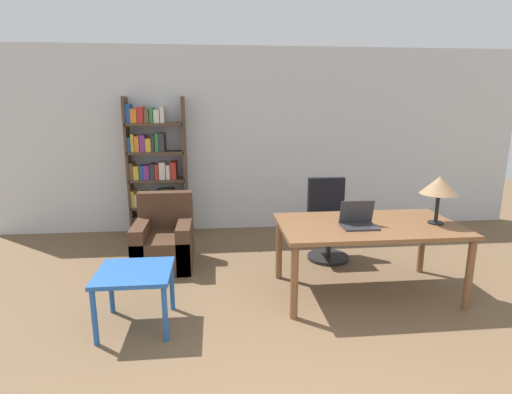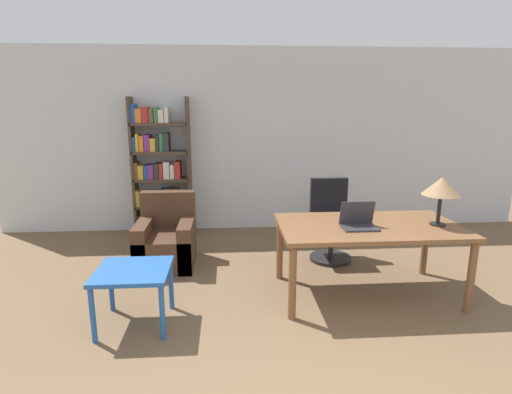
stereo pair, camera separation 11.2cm
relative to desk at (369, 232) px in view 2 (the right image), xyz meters
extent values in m
cube|color=silver|center=(-0.79, 2.36, 0.70)|extent=(8.00, 0.06, 2.70)
cube|color=brown|center=(0.00, 0.00, 0.06)|extent=(1.76, 0.98, 0.04)
cylinder|color=brown|center=(-0.82, -0.43, -0.31)|extent=(0.07, 0.07, 0.69)
cylinder|color=brown|center=(0.82, -0.43, -0.31)|extent=(0.07, 0.07, 0.69)
cylinder|color=brown|center=(-0.82, 0.43, -0.31)|extent=(0.07, 0.07, 0.69)
cylinder|color=brown|center=(0.82, 0.43, -0.31)|extent=(0.07, 0.07, 0.69)
cube|color=#2D2D33|center=(-0.14, -0.12, 0.09)|extent=(0.33, 0.23, 0.02)
cube|color=#2D2D33|center=(-0.14, -0.03, 0.21)|extent=(0.33, 0.06, 0.23)
cube|color=navy|center=(-0.14, -0.02, 0.21)|extent=(0.30, 0.05, 0.20)
cylinder|color=black|center=(0.66, -0.06, 0.09)|extent=(0.15, 0.15, 0.01)
cylinder|color=black|center=(0.66, -0.06, 0.24)|extent=(0.04, 0.04, 0.28)
cone|color=#93704C|center=(0.66, -0.06, 0.47)|extent=(0.36, 0.36, 0.17)
cylinder|color=black|center=(-0.12, 0.93, -0.63)|extent=(0.51, 0.51, 0.04)
cylinder|color=#262626|center=(-0.12, 0.93, -0.44)|extent=(0.06, 0.06, 0.35)
cube|color=black|center=(-0.12, 0.93, -0.21)|extent=(0.48, 0.48, 0.10)
cube|color=black|center=(-0.12, 1.13, 0.09)|extent=(0.46, 0.08, 0.50)
cube|color=#2356A3|center=(-2.20, -0.42, -0.16)|extent=(0.62, 0.59, 0.04)
cylinder|color=#2356A3|center=(-2.47, -0.68, -0.41)|extent=(0.04, 0.04, 0.48)
cylinder|color=#2356A3|center=(-1.92, -0.68, -0.41)|extent=(0.04, 0.04, 0.48)
cylinder|color=#2356A3|center=(-2.47, -0.16, -0.41)|extent=(0.04, 0.04, 0.48)
cylinder|color=#2356A3|center=(-1.92, -0.16, -0.41)|extent=(0.04, 0.04, 0.48)
cube|color=#472D1E|center=(-2.12, 0.92, -0.46)|extent=(0.66, 0.76, 0.39)
cube|color=#472D1E|center=(-2.12, 1.22, -0.04)|extent=(0.66, 0.16, 0.45)
cube|color=#472D1E|center=(-2.37, 0.92, -0.38)|extent=(0.16, 0.76, 0.54)
cube|color=#472D1E|center=(-1.87, 0.92, -0.38)|extent=(0.16, 0.76, 0.54)
cube|color=#4C3828|center=(-2.73, 2.17, 0.34)|extent=(0.04, 0.28, 1.99)
cube|color=#4C3828|center=(-1.93, 2.17, 0.34)|extent=(0.04, 0.28, 1.99)
cube|color=#4C3828|center=(-2.33, 2.17, -0.63)|extent=(0.79, 0.28, 0.04)
cube|color=#333338|center=(-2.68, 2.17, -0.49)|extent=(0.05, 0.24, 0.25)
cube|color=#333338|center=(-2.60, 2.17, -0.49)|extent=(0.09, 0.24, 0.25)
cube|color=brown|center=(-2.51, 2.17, -0.52)|extent=(0.08, 0.24, 0.19)
cube|color=orange|center=(-2.44, 2.17, -0.49)|extent=(0.07, 0.24, 0.24)
cube|color=orange|center=(-2.38, 2.17, -0.49)|extent=(0.05, 0.24, 0.26)
cube|color=brown|center=(-2.32, 2.17, -0.50)|extent=(0.05, 0.24, 0.24)
cube|color=#234C99|center=(-2.25, 2.17, -0.52)|extent=(0.09, 0.24, 0.19)
cube|color=orange|center=(-2.17, 2.17, -0.52)|extent=(0.05, 0.24, 0.19)
cube|color=brown|center=(-2.10, 2.17, -0.51)|extent=(0.09, 0.24, 0.22)
cube|color=#4C3828|center=(-2.33, 2.17, -0.24)|extent=(0.79, 0.28, 0.04)
cube|color=gold|center=(-2.69, 2.17, -0.10)|extent=(0.04, 0.24, 0.23)
cube|color=silver|center=(-2.63, 2.17, -0.12)|extent=(0.07, 0.24, 0.19)
cube|color=gold|center=(-2.55, 2.17, -0.11)|extent=(0.08, 0.24, 0.21)
cube|color=#7F338C|center=(-2.48, 2.17, -0.12)|extent=(0.05, 0.24, 0.19)
cube|color=#333338|center=(-2.41, 2.17, -0.12)|extent=(0.08, 0.24, 0.20)
cube|color=#234C99|center=(-2.33, 2.17, -0.10)|extent=(0.06, 0.24, 0.24)
cube|color=#2D7F47|center=(-2.27, 2.17, -0.10)|extent=(0.05, 0.24, 0.25)
cube|color=brown|center=(-2.21, 2.17, -0.09)|extent=(0.05, 0.24, 0.25)
cube|color=brown|center=(-2.14, 2.17, -0.09)|extent=(0.06, 0.24, 0.25)
cube|color=#4C3828|center=(-2.33, 2.17, 0.16)|extent=(0.79, 0.28, 0.04)
cube|color=brown|center=(-2.68, 2.17, 0.30)|extent=(0.05, 0.24, 0.24)
cube|color=gold|center=(-2.62, 2.17, 0.28)|extent=(0.08, 0.24, 0.20)
cube|color=#234C99|center=(-2.54, 2.17, 0.28)|extent=(0.05, 0.24, 0.20)
cube|color=#7F338C|center=(-2.47, 2.17, 0.28)|extent=(0.08, 0.24, 0.20)
cube|color=#333338|center=(-2.39, 2.17, 0.29)|extent=(0.07, 0.24, 0.22)
cube|color=#B72D28|center=(-2.33, 2.17, 0.29)|extent=(0.05, 0.24, 0.22)
cube|color=silver|center=(-2.25, 2.17, 0.30)|extent=(0.08, 0.24, 0.25)
cube|color=silver|center=(-2.17, 2.17, 0.28)|extent=(0.06, 0.24, 0.21)
cube|color=#B72D28|center=(-2.10, 2.17, 0.30)|extent=(0.08, 0.24, 0.25)
cube|color=#4C3828|center=(-2.33, 2.17, 0.56)|extent=(0.79, 0.28, 0.04)
cube|color=#234C99|center=(-2.69, 2.17, 0.68)|extent=(0.04, 0.24, 0.20)
cube|color=gold|center=(-2.64, 2.17, 0.70)|extent=(0.04, 0.24, 0.25)
cube|color=orange|center=(-2.58, 2.17, 0.69)|extent=(0.06, 0.24, 0.22)
cube|color=#7F338C|center=(-2.51, 2.17, 0.69)|extent=(0.07, 0.24, 0.23)
cube|color=gold|center=(-2.43, 2.17, 0.67)|extent=(0.08, 0.24, 0.19)
cube|color=#333338|center=(-2.36, 2.17, 0.69)|extent=(0.04, 0.24, 0.23)
cube|color=#2D7F47|center=(-2.31, 2.17, 0.70)|extent=(0.05, 0.24, 0.25)
cube|color=#333338|center=(-2.24, 2.17, 0.71)|extent=(0.08, 0.24, 0.26)
cube|color=#4C3828|center=(-2.33, 2.17, 0.96)|extent=(0.79, 0.28, 0.04)
cube|color=#234C99|center=(-2.68, 2.17, 1.11)|extent=(0.06, 0.24, 0.26)
cube|color=orange|center=(-2.60, 2.17, 1.07)|extent=(0.08, 0.24, 0.20)
cube|color=#B72D28|center=(-2.51, 2.17, 1.09)|extent=(0.09, 0.24, 0.22)
cube|color=brown|center=(-2.43, 2.17, 1.08)|extent=(0.06, 0.24, 0.20)
cube|color=#2D7F47|center=(-2.36, 2.17, 1.08)|extent=(0.05, 0.24, 0.22)
cube|color=silver|center=(-2.29, 2.17, 1.07)|extent=(0.08, 0.24, 0.18)
cube|color=silver|center=(-2.21, 2.17, 1.09)|extent=(0.05, 0.24, 0.22)
camera|label=1|loc=(-1.49, -3.64, 1.23)|focal=28.00mm
camera|label=2|loc=(-1.38, -3.65, 1.23)|focal=28.00mm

